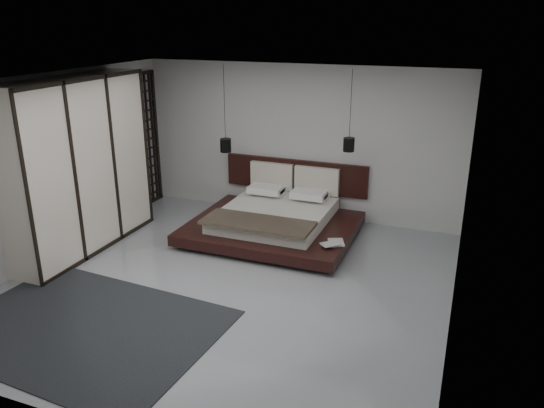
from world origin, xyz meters
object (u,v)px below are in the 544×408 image
at_px(lattice_screen, 144,141).
at_px(pendant_left, 226,145).
at_px(bed, 275,218).
at_px(rug, 84,327).
at_px(wardrobe, 79,166).
at_px(pendant_right, 349,144).

height_order(lattice_screen, pendant_left, pendant_left).
relative_size(bed, rug, 0.85).
height_order(wardrobe, rug, wardrobe).
bearing_deg(lattice_screen, pendant_left, -3.58).
distance_m(lattice_screen, rug, 4.71).
xyz_separation_m(pendant_right, rug, (-2.25, -4.04, -1.58)).
height_order(bed, pendant_left, pendant_left).
distance_m(lattice_screen, pendant_right, 4.07).
height_order(bed, wardrobe, wardrobe).
bearing_deg(pendant_left, pendant_right, -0.00).
height_order(lattice_screen, pendant_right, pendant_right).
height_order(bed, rug, bed).
relative_size(pendant_right, wardrobe, 0.48).
height_order(pendant_left, rug, pendant_left).
xyz_separation_m(bed, pendant_left, (-1.13, 0.43, 1.10)).
height_order(pendant_right, wardrobe, pendant_right).
relative_size(wardrobe, rug, 0.87).
bearing_deg(lattice_screen, wardrobe, -83.37).
distance_m(pendant_left, rug, 4.27).
xyz_separation_m(bed, rug, (-1.12, -3.61, -0.28)).
height_order(bed, pendant_right, pendant_right).
bearing_deg(lattice_screen, bed, -10.47).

